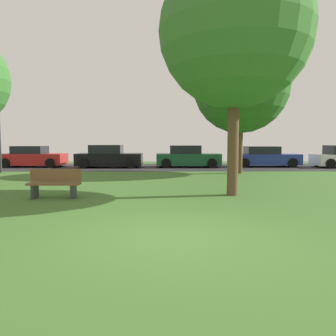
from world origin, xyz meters
TOP-DOWN VIEW (x-y plane):
  - ground_plane at (0.00, 0.00)m, footprint 44.00×44.00m
  - road_strip at (0.00, 16.00)m, footprint 44.00×6.40m
  - oak_tree_right at (2.11, 4.59)m, footprint 4.84×4.84m
  - oak_tree_left at (3.98, 11.81)m, footprint 5.19×5.19m
  - parked_car_red at (-9.17, 16.25)m, footprint 4.23×2.08m
  - parked_car_black at (-3.89, 15.81)m, footprint 4.32×2.12m
  - parked_car_green at (1.40, 16.02)m, footprint 4.27×2.09m
  - parked_car_blue at (6.69, 16.28)m, footprint 4.56×1.98m
  - park_bench at (-3.55, 4.11)m, footprint 1.60×0.45m

SIDE VIEW (x-z plane):
  - ground_plane at x=0.00m, z-range 0.00..0.00m
  - road_strip at x=0.00m, z-range 0.00..0.01m
  - park_bench at x=-3.55m, z-range 0.01..0.91m
  - parked_car_blue at x=6.69m, z-range -0.06..1.35m
  - parked_car_red at x=-9.17m, z-range -0.06..1.37m
  - parked_car_green at x=1.40m, z-range -0.06..1.41m
  - parked_car_black at x=-3.89m, z-range -0.07..1.44m
  - oak_tree_left at x=3.98m, z-range 1.09..8.48m
  - oak_tree_right at x=2.11m, z-range 1.39..9.04m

